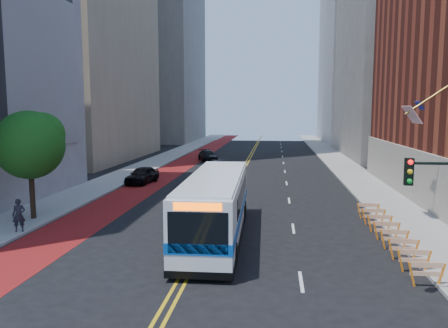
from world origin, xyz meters
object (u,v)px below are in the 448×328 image
street_tree (31,142)px  transit_bus (216,205)px  traffic_signal (441,202)px  car_c (208,156)px  car_a (142,175)px  car_b (218,166)px  pedestrian (19,215)px

street_tree → transit_bus: bearing=-11.5°
traffic_signal → transit_bus: size_ratio=0.40×
car_c → car_a: bearing=-121.0°
street_tree → car_b: street_tree is taller
transit_bus → car_c: 35.94m
transit_bus → street_tree: bearing=167.2°
street_tree → car_c: size_ratio=1.35×
transit_bus → car_a: transit_bus is taller
transit_bus → traffic_signal: bearing=-40.3°
car_a → transit_bus: bearing=-52.8°
traffic_signal → transit_bus: traffic_signal is taller
car_b → car_c: 10.69m
pedestrian → street_tree: bearing=80.8°
car_c → pedestrian: pedestrian is taller
traffic_signal → pedestrian: size_ratio=2.75×
car_b → car_c: size_ratio=0.78×
car_c → pedestrian: 36.38m
transit_bus → pedestrian: size_ratio=6.88×
car_c → traffic_signal: bearing=-91.7°
street_tree → transit_bus: 12.45m
car_c → pedestrian: (-5.01, -36.03, 0.35)m
car_c → street_tree: bearing=-120.9°
car_b → traffic_signal: bearing=-81.5°
car_b → car_c: bearing=92.8°
traffic_signal → car_b: bearing=110.5°
traffic_signal → car_b: 34.57m
street_tree → car_b: (8.59, 22.70, -4.27)m
transit_bus → car_c: bearing=98.2°
car_c → pedestrian: bearing=-118.7°
car_b → car_c: car_c is taller
pedestrian → transit_bus: bearing=-21.7°
car_b → street_tree: bearing=-122.7°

